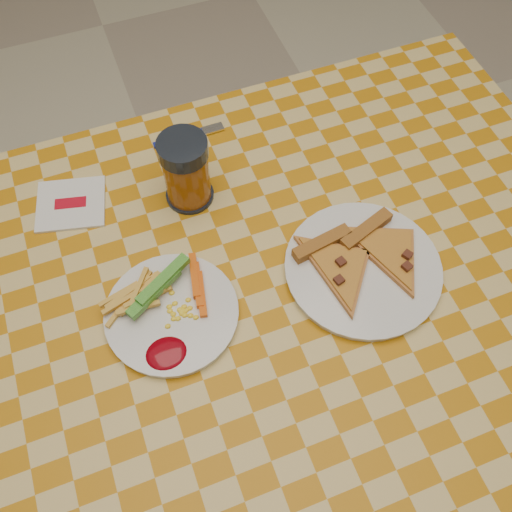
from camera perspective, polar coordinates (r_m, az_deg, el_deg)
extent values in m
plane|color=beige|center=(1.61, -0.69, -16.30)|extent=(8.00, 8.00, 0.00)
cylinder|color=silver|center=(1.56, 13.66, 6.12)|extent=(0.06, 0.06, 0.71)
cube|color=#58321E|center=(0.93, -1.16, -4.87)|extent=(1.20, 0.80, 0.04)
cylinder|color=silver|center=(0.89, -8.40, -5.77)|extent=(0.24, 0.24, 0.01)
cylinder|color=silver|center=(0.94, 10.61, -1.28)|extent=(0.29, 0.29, 0.01)
cube|color=#18580E|center=(0.88, -9.72, -2.97)|extent=(0.11, 0.08, 0.02)
cube|color=#DE5209|center=(0.89, -5.83, -2.89)|extent=(0.06, 0.09, 0.02)
ellipsoid|color=maroon|center=(0.86, -8.96, -9.61)|extent=(0.06, 0.05, 0.01)
cube|color=olive|center=(0.93, 6.58, 1.19)|extent=(0.10, 0.04, 0.02)
cube|color=olive|center=(0.96, 10.94, 2.50)|extent=(0.10, 0.05, 0.02)
cylinder|color=black|center=(1.01, -6.62, 6.12)|extent=(0.08, 0.08, 0.01)
cylinder|color=brown|center=(0.97, -6.93, 7.96)|extent=(0.08, 0.08, 0.11)
cylinder|color=black|center=(0.92, -7.37, 10.59)|extent=(0.08, 0.08, 0.03)
cube|color=silver|center=(1.05, -18.03, 4.98)|extent=(0.14, 0.13, 0.01)
cube|color=#B30A1C|center=(1.04, -18.07, 5.08)|extent=(0.06, 0.03, 0.00)
cube|color=navy|center=(1.10, -7.77, 11.56)|extent=(0.10, 0.01, 0.01)
cube|color=silver|center=(1.11, -4.40, 12.56)|extent=(0.04, 0.02, 0.00)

